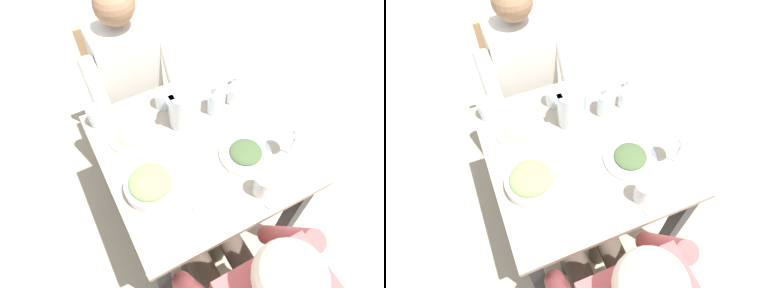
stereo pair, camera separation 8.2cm
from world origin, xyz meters
TOP-DOWN VIEW (x-y plane):
  - ground_plane at (0.00, 0.00)m, footprint 8.00×8.00m
  - dining_table at (0.00, 0.00)m, footprint 0.81×0.81m
  - chair_far at (-0.08, 0.76)m, footprint 0.40×0.40m
  - diner_near at (-0.10, -0.55)m, footprint 0.48×0.53m
  - diner_far at (-0.08, 0.55)m, footprint 0.48×0.53m
  - water_pitcher at (0.01, 0.15)m, footprint 0.16×0.12m
  - salad_bowl at (-0.26, -0.09)m, footprint 0.21×0.21m
  - plate_dolmas at (0.16, -0.13)m, footprint 0.22×0.22m
  - plate_yoghurt at (0.18, 0.30)m, footprint 0.17×0.17m
  - plate_fries at (-0.23, 0.19)m, footprint 0.21×0.21m
  - water_glass_near_right at (0.12, -0.31)m, footprint 0.07×0.07m
  - water_glass_near_left at (0.28, 0.15)m, footprint 0.07×0.07m
  - water_glass_by_pitcher at (-0.34, 0.33)m, footprint 0.07×0.07m
  - water_glass_far_left at (-0.03, 0.29)m, footprint 0.07×0.07m
  - wine_glass at (0.33, -0.21)m, footprint 0.08×0.08m
  - oil_carafe at (0.17, 0.14)m, footprint 0.08×0.08m
  - salt_shaker at (0.34, 0.25)m, footprint 0.03×0.03m
  - fork_near at (0.18, -0.34)m, footprint 0.17×0.08m
  - knife_near at (-0.07, -0.28)m, footprint 0.18×0.08m

SIDE VIEW (x-z plane):
  - ground_plane at x=0.00m, z-range 0.00..0.00m
  - chair_far at x=-0.08m, z-range 0.06..0.95m
  - dining_table at x=0.00m, z-range 0.23..0.98m
  - diner_near at x=-0.10m, z-range 0.06..1.24m
  - diner_far at x=-0.08m, z-range 0.06..1.24m
  - fork_near at x=0.18m, z-range 0.75..0.76m
  - knife_near at x=-0.07m, z-range 0.75..0.76m
  - plate_fries at x=-0.23m, z-range 0.74..0.78m
  - plate_dolmas at x=0.16m, z-range 0.74..0.78m
  - plate_yoghurt at x=0.18m, z-range 0.74..0.80m
  - salt_shaker at x=0.34m, z-range 0.75..0.80m
  - salad_bowl at x=-0.26m, z-range 0.75..0.84m
  - water_glass_far_left at x=-0.03m, z-range 0.75..0.84m
  - water_glass_near_left at x=0.28m, z-range 0.75..0.84m
  - water_glass_by_pitcher at x=-0.34m, z-range 0.75..0.85m
  - water_glass_near_right at x=0.12m, z-range 0.75..0.86m
  - oil_carafe at x=0.17m, z-range 0.72..0.89m
  - water_pitcher at x=0.01m, z-range 0.75..0.94m
  - wine_glass at x=0.33m, z-range 0.79..0.99m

